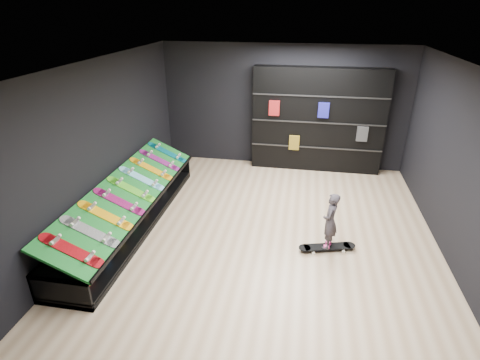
% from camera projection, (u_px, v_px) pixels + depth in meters
% --- Properties ---
extents(floor, '(6.00, 7.00, 0.01)m').
position_uv_depth(floor, '(265.00, 237.00, 6.77)').
color(floor, tan).
rests_on(floor, ground).
extents(ceiling, '(6.00, 7.00, 0.01)m').
position_uv_depth(ceiling, '(271.00, 65.00, 5.49)').
color(ceiling, white).
rests_on(ceiling, ground).
extents(wall_back, '(6.00, 0.02, 3.00)m').
position_uv_depth(wall_back, '(283.00, 107.00, 9.25)').
color(wall_back, black).
rests_on(wall_back, ground).
extents(wall_front, '(6.00, 0.02, 3.00)m').
position_uv_depth(wall_front, '(221.00, 322.00, 3.02)').
color(wall_front, black).
rests_on(wall_front, ground).
extents(wall_left, '(0.02, 7.00, 3.00)m').
position_uv_depth(wall_left, '(99.00, 149.00, 6.61)').
color(wall_left, black).
rests_on(wall_left, ground).
extents(wall_right, '(0.02, 7.00, 3.00)m').
position_uv_depth(wall_right, '(465.00, 173.00, 5.66)').
color(wall_right, black).
rests_on(wall_right, ground).
extents(display_rack, '(0.90, 4.50, 0.50)m').
position_uv_depth(display_rack, '(132.00, 212.00, 7.07)').
color(display_rack, black).
rests_on(display_rack, ground).
extents(turf_ramp, '(0.92, 4.50, 0.46)m').
position_uv_depth(turf_ramp, '(131.00, 191.00, 6.86)').
color(turf_ramp, '#0E5A1A').
rests_on(turf_ramp, display_rack).
extents(back_shelving, '(3.14, 0.37, 2.51)m').
position_uv_depth(back_shelving, '(318.00, 120.00, 9.06)').
color(back_shelving, black).
rests_on(back_shelving, ground).
extents(floor_skateboard, '(1.00, 0.47, 0.09)m').
position_uv_depth(floor_skateboard, '(327.00, 248.00, 6.37)').
color(floor_skateboard, black).
rests_on(floor_skateboard, ground).
extents(child, '(0.21, 0.26, 0.60)m').
position_uv_depth(child, '(329.00, 231.00, 6.23)').
color(child, black).
rests_on(child, floor_skateboard).
extents(display_board_0, '(0.93, 0.22, 0.50)m').
position_uv_depth(display_board_0, '(72.00, 250.00, 5.16)').
color(display_board_0, red).
rests_on(display_board_0, turf_ramp).
extents(display_board_1, '(0.93, 0.22, 0.50)m').
position_uv_depth(display_board_1, '(90.00, 232.00, 5.58)').
color(display_board_1, black).
rests_on(display_board_1, turf_ramp).
extents(display_board_2, '(0.93, 0.22, 0.50)m').
position_uv_depth(display_board_2, '(106.00, 216.00, 6.00)').
color(display_board_2, yellow).
rests_on(display_board_2, turf_ramp).
extents(display_board_3, '(0.93, 0.22, 0.50)m').
position_uv_depth(display_board_3, '(119.00, 202.00, 6.43)').
color(display_board_3, '#E5198C').
rests_on(display_board_3, turf_ramp).
extents(display_board_4, '(0.93, 0.22, 0.50)m').
position_uv_depth(display_board_4, '(131.00, 189.00, 6.85)').
color(display_board_4, green).
rests_on(display_board_4, turf_ramp).
extents(display_board_5, '(0.93, 0.22, 0.50)m').
position_uv_depth(display_board_5, '(142.00, 179.00, 7.27)').
color(display_board_5, '#0CB2E5').
rests_on(display_board_5, turf_ramp).
extents(display_board_6, '(0.93, 0.22, 0.50)m').
position_uv_depth(display_board_6, '(151.00, 169.00, 7.70)').
color(display_board_6, orange).
rests_on(display_board_6, turf_ramp).
extents(display_board_7, '(0.93, 0.22, 0.50)m').
position_uv_depth(display_board_7, '(160.00, 160.00, 8.12)').
color(display_board_7, '#2626BF').
rests_on(display_board_7, turf_ramp).
extents(display_board_8, '(0.93, 0.22, 0.50)m').
position_uv_depth(display_board_8, '(167.00, 153.00, 8.54)').
color(display_board_8, '#0C8C99').
rests_on(display_board_8, turf_ramp).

